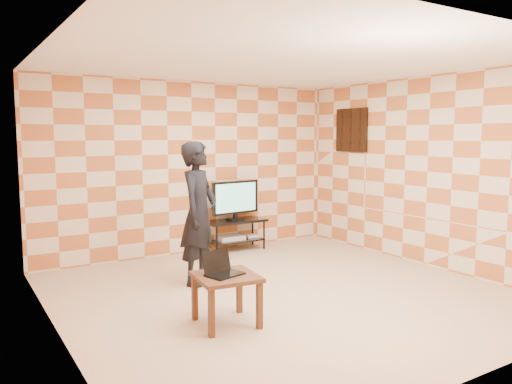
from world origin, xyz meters
The scene contains 14 objects.
floor centered at (0.00, 0.00, 0.00)m, with size 5.00×5.00×0.00m, color tan.
wall_back centered at (0.00, 2.50, 1.35)m, with size 5.00×0.02×2.70m, color beige.
wall_front centered at (0.00, -2.50, 1.35)m, with size 5.00×0.02×2.70m, color beige.
wall_left centered at (-2.50, 0.00, 1.35)m, with size 0.02×5.00×2.70m, color beige.
wall_right centered at (2.50, 0.00, 1.35)m, with size 0.02×5.00×2.70m, color beige.
ceiling centered at (0.00, 0.00, 2.70)m, with size 5.00×5.00×0.02m, color white.
wall_art centered at (2.47, 1.55, 1.95)m, with size 0.04×0.72×0.72m.
tv_stand centered at (0.64, 2.25, 0.37)m, with size 1.00×0.45×0.50m.
tv centered at (0.64, 2.25, 0.85)m, with size 0.87×0.19×0.63m.
dvd_player centered at (0.55, 2.29, 0.21)m, with size 0.43×0.31×0.07m, color #B4B4B6.
game_console centered at (0.97, 2.28, 0.20)m, with size 0.21×0.15×0.05m, color silver.
side_table centered at (-1.04, -0.51, 0.41)m, with size 0.65×0.65×0.50m.
laptop centered at (-1.07, -0.48, 0.55)m, with size 0.40×0.35×0.23m.
person centered at (-0.66, 0.90, 0.90)m, with size 0.65×0.43×1.79m, color black.
Camera 1 is at (-3.31, -4.71, 1.86)m, focal length 35.00 mm.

